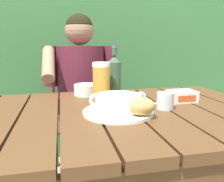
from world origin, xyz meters
The scene contains 13 objects.
dining_table centered at (0.00, 0.00, 0.66)m, with size 1.33×0.83×0.76m.
hedge_backdrop centered at (0.15, 1.47, 0.91)m, with size 3.87×0.86×2.09m.
chair_near_diner centered at (-0.08, 0.85, 0.47)m, with size 0.44×0.42×0.96m.
person_eating centered at (-0.08, 0.66, 0.72)m, with size 0.48×0.47×1.22m.
serving_plate centered at (0.01, -0.04, 0.77)m, with size 0.28×0.28×0.01m.
soup_bowl centered at (0.01, -0.04, 0.81)m, with size 0.23×0.18×0.07m.
bread_roll centered at (0.07, -0.12, 0.81)m, with size 0.13×0.12×0.07m.
beer_glass centered at (-0.02, 0.18, 0.85)m, with size 0.08×0.08×0.18m.
beer_bottle centered at (0.06, 0.26, 0.87)m, with size 0.07×0.07×0.26m.
water_glass_small centered at (0.21, -0.02, 0.80)m, with size 0.07×0.07×0.07m.
butter_tub centered at (0.35, 0.08, 0.79)m, with size 0.12×0.10×0.05m.
table_knife centered at (0.16, 0.04, 0.77)m, with size 0.16×0.07×0.01m.
diner_bowl centered at (-0.08, 0.32, 0.79)m, with size 0.13×0.13×0.06m.
Camera 1 is at (-0.21, -0.90, 1.03)m, focal length 37.41 mm.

